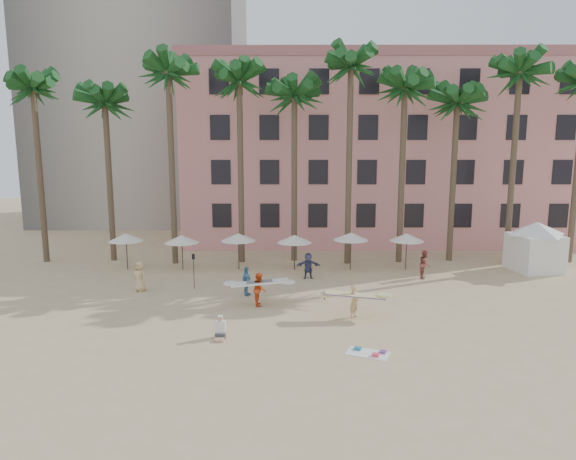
{
  "coord_description": "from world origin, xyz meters",
  "views": [
    {
      "loc": [
        -1.33,
        -23.3,
        9.03
      ],
      "look_at": [
        -1.44,
        6.0,
        4.0
      ],
      "focal_mm": 32.0,
      "sensor_mm": 36.0,
      "label": 1
    }
  ],
  "objects_px": {
    "cabana": "(536,242)",
    "carrier_yellow": "(354,299)",
    "carrier_white": "(259,288)",
    "pink_hotel": "(377,153)"
  },
  "relations": [
    {
      "from": "carrier_yellow",
      "to": "carrier_white",
      "type": "height_order",
      "value": "carrier_white"
    },
    {
      "from": "cabana",
      "to": "carrier_yellow",
      "type": "distance_m",
      "value": 17.25
    },
    {
      "from": "cabana",
      "to": "carrier_yellow",
      "type": "xyz_separation_m",
      "value": [
        -14.02,
        -9.99,
        -1.07
      ]
    },
    {
      "from": "carrier_yellow",
      "to": "carrier_white",
      "type": "xyz_separation_m",
      "value": [
        -5.05,
        2.08,
        -0.0
      ]
    },
    {
      "from": "carrier_yellow",
      "to": "carrier_white",
      "type": "bearing_deg",
      "value": 157.58
    },
    {
      "from": "pink_hotel",
      "to": "carrier_white",
      "type": "distance_m",
      "value": 24.85
    },
    {
      "from": "carrier_yellow",
      "to": "carrier_white",
      "type": "relative_size",
      "value": 0.94
    },
    {
      "from": "pink_hotel",
      "to": "carrier_white",
      "type": "relative_size",
      "value": 10.62
    },
    {
      "from": "cabana",
      "to": "carrier_yellow",
      "type": "relative_size",
      "value": 1.69
    },
    {
      "from": "pink_hotel",
      "to": "carrier_yellow",
      "type": "height_order",
      "value": "pink_hotel"
    }
  ]
}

